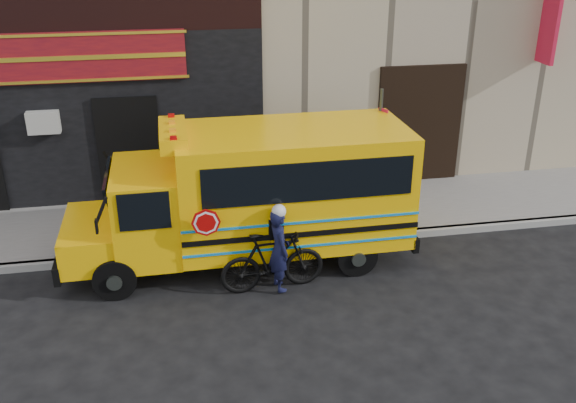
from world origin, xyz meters
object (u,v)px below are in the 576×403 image
(school_bus, at_px, (259,192))
(cyclist, at_px, (279,252))
(sign_pole, at_px, (379,155))
(bicycle, at_px, (272,261))

(school_bus, bearing_deg, cyclist, -81.31)
(sign_pole, relative_size, bicycle, 1.62)
(sign_pole, height_order, bicycle, sign_pole)
(sign_pole, distance_m, cyclist, 3.50)
(school_bus, xyz_separation_m, bicycle, (0.07, -1.20, -0.91))
(school_bus, height_order, sign_pole, sign_pole)
(school_bus, relative_size, sign_pole, 2.15)
(school_bus, distance_m, sign_pole, 2.91)
(sign_pole, xyz_separation_m, cyclist, (-2.56, -2.19, -0.97))
(school_bus, height_order, cyclist, school_bus)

